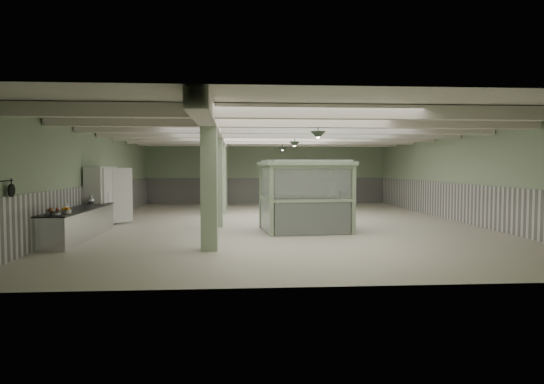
{
  "coord_description": "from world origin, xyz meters",
  "views": [
    {
      "loc": [
        -1.8,
        -18.54,
        2.17
      ],
      "look_at": [
        -0.58,
        -2.03,
        1.3
      ],
      "focal_mm": 32.0,
      "sensor_mm": 36.0,
      "label": 1
    }
  ],
  "objects": [
    {
      "name": "wall_left",
      "position": [
        -7.0,
        0.0,
        1.8
      ],
      "size": [
        0.02,
        20.0,
        3.6
      ],
      "primitive_type": "cube",
      "color": "#8DA180",
      "rests_on": "floor"
    },
    {
      "name": "pendant_front",
      "position": [
        0.5,
        -5.0,
        3.05
      ],
      "size": [
        0.44,
        0.44,
        0.22
      ],
      "primitive_type": "cone",
      "rotation": [
        3.14,
        0.0,
        0.0
      ],
      "color": "#2C3B2C",
      "rests_on": "ceiling"
    },
    {
      "name": "pitcher_near",
      "position": [
        -6.51,
        -4.85,
        1.04
      ],
      "size": [
        0.25,
        0.26,
        0.28
      ],
      "primitive_type": null,
      "rotation": [
        0.0,
        0.0,
        0.33
      ],
      "color": "silver",
      "rests_on": "prep_counter"
    },
    {
      "name": "skillet_far",
      "position": [
        -6.88,
        -7.19,
        1.63
      ],
      "size": [
        0.04,
        0.3,
        0.3
      ],
      "primitive_type": "cylinder",
      "rotation": [
        0.0,
        1.57,
        0.0
      ],
      "color": "black",
      "rests_on": "hook_rail"
    },
    {
      "name": "column_d",
      "position": [
        -2.5,
        8.0,
        1.8
      ],
      "size": [
        0.42,
        0.42,
        3.6
      ],
      "primitive_type": "cube",
      "color": "#A8BF9A",
      "rests_on": "floor"
    },
    {
      "name": "beam_e",
      "position": [
        0.0,
        2.5,
        3.42
      ],
      "size": [
        13.9,
        0.35,
        0.32
      ],
      "primitive_type": "cube",
      "color": "silver",
      "rests_on": "ceiling"
    },
    {
      "name": "wall_right",
      "position": [
        7.0,
        0.0,
        1.8
      ],
      "size": [
        0.02,
        20.0,
        3.6
      ],
      "primitive_type": "cube",
      "color": "#8DA180",
      "rests_on": "floor"
    },
    {
      "name": "filing_cabinet",
      "position": [
        1.97,
        -2.07,
        0.66
      ],
      "size": [
        0.5,
        0.66,
        1.33
      ],
      "primitive_type": "cube",
      "rotation": [
        0.0,
        0.0,
        -0.12
      ],
      "color": "#525446",
      "rests_on": "floor"
    },
    {
      "name": "column_b",
      "position": [
        -2.5,
        -1.0,
        1.8
      ],
      "size": [
        0.42,
        0.42,
        3.6
      ],
      "primitive_type": "cube",
      "color": "#A8BF9A",
      "rests_on": "floor"
    },
    {
      "name": "floor",
      "position": [
        0.0,
        0.0,
        0.0
      ],
      "size": [
        20.0,
        20.0,
        0.0
      ],
      "primitive_type": "plane",
      "color": "beige",
      "rests_on": "ground"
    },
    {
      "name": "veg_colander",
      "position": [
        -6.53,
        -5.7,
        0.99
      ],
      "size": [
        0.54,
        0.54,
        0.19
      ],
      "primitive_type": null,
      "rotation": [
        0.0,
        0.0,
        -0.4
      ],
      "color": "#46474C",
      "rests_on": "prep_counter"
    },
    {
      "name": "hook_rail",
      "position": [
        -6.93,
        -7.6,
        1.85
      ],
      "size": [
        0.02,
        1.2,
        0.02
      ],
      "primitive_type": "cylinder",
      "rotation": [
        1.57,
        0.0,
        0.0
      ],
      "color": "black",
      "rests_on": "wall_left"
    },
    {
      "name": "wall_back",
      "position": [
        0.0,
        10.0,
        1.8
      ],
      "size": [
        14.0,
        0.02,
        3.6
      ],
      "primitive_type": "cube",
      "color": "#8DA180",
      "rests_on": "floor"
    },
    {
      "name": "column_a",
      "position": [
        -2.5,
        -6.0,
        1.8
      ],
      "size": [
        0.42,
        0.42,
        3.6
      ],
      "primitive_type": "cube",
      "color": "#A8BF9A",
      "rests_on": "floor"
    },
    {
      "name": "pendant_mid",
      "position": [
        0.5,
        0.5,
        3.05
      ],
      "size": [
        0.44,
        0.44,
        0.22
      ],
      "primitive_type": "cone",
      "rotation": [
        3.14,
        0.0,
        0.0
      ],
      "color": "#2C3B2C",
      "rests_on": "ceiling"
    },
    {
      "name": "pendant_back",
      "position": [
        0.5,
        5.5,
        3.05
      ],
      "size": [
        0.44,
        0.44,
        0.22
      ],
      "primitive_type": "cone",
      "rotation": [
        3.14,
        0.0,
        0.0
      ],
      "color": "#2C3B2C",
      "rests_on": "ceiling"
    },
    {
      "name": "wainscot_back",
      "position": [
        0.0,
        9.97,
        0.75
      ],
      "size": [
        13.9,
        0.05,
        1.5
      ],
      "primitive_type": "cube",
      "color": "silver",
      "rests_on": "floor"
    },
    {
      "name": "wainscot_right",
      "position": [
        6.97,
        0.0,
        0.75
      ],
      "size": [
        0.05,
        19.9,
        1.5
      ],
      "primitive_type": "cube",
      "color": "silver",
      "rests_on": "floor"
    },
    {
      "name": "beam_d",
      "position": [
        0.0,
        0.0,
        3.42
      ],
      "size": [
        13.9,
        0.35,
        0.32
      ],
      "primitive_type": "cube",
      "color": "silver",
      "rests_on": "ceiling"
    },
    {
      "name": "girder",
      "position": [
        -2.5,
        0.0,
        3.38
      ],
      "size": [
        0.45,
        19.9,
        0.4
      ],
      "primitive_type": "cube",
      "color": "silver",
      "rests_on": "ceiling"
    },
    {
      "name": "guard_booth",
      "position": [
        0.5,
        -2.45,
        1.62
      ],
      "size": [
        3.12,
        2.72,
        2.39
      ],
      "rotation": [
        0.0,
        0.0,
        0.09
      ],
      "color": "#8EA786",
      "rests_on": "floor"
    },
    {
      "name": "beam_b",
      "position": [
        0.0,
        -5.0,
        3.42
      ],
      "size": [
        13.9,
        0.35,
        0.32
      ],
      "primitive_type": "cube",
      "color": "silver",
      "rests_on": "ceiling"
    },
    {
      "name": "walkin_cooler",
      "position": [
        -6.62,
        -0.7,
        1.07
      ],
      "size": [
        1.05,
        2.33,
        2.14
      ],
      "color": "silver",
      "rests_on": "floor"
    },
    {
      "name": "ceiling",
      "position": [
        0.0,
        0.0,
        3.6
      ],
      "size": [
        14.0,
        20.0,
        0.02
      ],
      "primitive_type": "cube",
      "color": "white",
      "rests_on": "wall_back"
    },
    {
      "name": "beam_c",
      "position": [
        0.0,
        -2.5,
        3.42
      ],
      "size": [
        13.9,
        0.35,
        0.32
      ],
      "primitive_type": "cube",
      "color": "silver",
      "rests_on": "ceiling"
    },
    {
      "name": "column_c",
      "position": [
        -2.5,
        4.0,
        1.8
      ],
      "size": [
        0.42,
        0.42,
        3.6
      ],
      "primitive_type": "cube",
      "color": "#A8BF9A",
      "rests_on": "floor"
    },
    {
      "name": "pitcher_far",
      "position": [
        -6.64,
        -1.99,
        1.05
      ],
      "size": [
        0.26,
        0.28,
        0.31
      ],
      "primitive_type": null,
      "rotation": [
        0.0,
        0.0,
        0.22
      ],
      "color": "silver",
      "rests_on": "prep_counter"
    },
    {
      "name": "beam_f",
      "position": [
        0.0,
        5.0,
        3.42
      ],
      "size": [
        13.9,
        0.35,
        0.32
      ],
      "primitive_type": "cube",
      "color": "silver",
      "rests_on": "ceiling"
    },
    {
      "name": "orange_bowl",
      "position": [
        -6.39,
        -5.15,
        0.95
      ],
      "size": [
        0.33,
        0.33,
        0.1
      ],
      "primitive_type": "cylinder",
      "rotation": [
        0.0,
        0.0,
        0.27
      ],
      "color": "#B2B2B7",
      "rests_on": "prep_counter"
    },
    {
      "name": "beam_g",
      "position": [
        0.0,
        7.5,
        3.42
      ],
      "size": [
        13.9,
        0.35,
        0.32
      ],
      "primitive_type": "cube",
      "color": "silver",
      "rests_on": "ceiling"
    },
    {
      "name": "prep_counter",
      "position": [
        -6.54,
        -3.59,
        0.46
      ],
      "size": [
        0.85,
        4.87,
        0.91
      ],
      "color": "silver",
      "rests_on": "floor"
    },
    {
      "name": "wainscot_left",
      "position": [
        -6.97,
        0.0,
        0.75
      ],
      "size": [
        0.05,
        19.9,
        1.5
      ],
      "primitive_type": "cube",
      "color": "silver",
      "rests_on": "floor"
    },
    {
      "name": "beam_a",
      "position": [
        0.0,
        -7.5,
        3.42
      ],
      "size": [
        13.9,
        0.35,
        0.32
      ],
      "primitive_type": "cube",
      "color": "silver",
      "rests_on": "ceiling"
    },
    {
      "name": "wall_front",
      "position": [
        0.0,
        -10.0,
        1.8
      ],
      "size": [
        14.0,
        0.02,
        3.6
      ],
      "primitive_type": "cube",
      "color": "#8DA180",
      "rests_on": "floor"
    }
  ]
}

